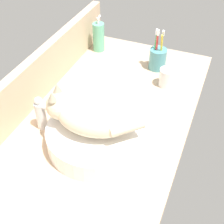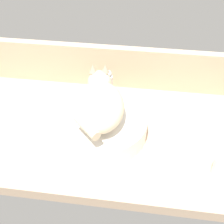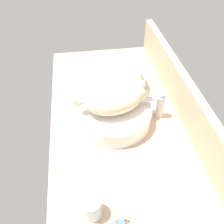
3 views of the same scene
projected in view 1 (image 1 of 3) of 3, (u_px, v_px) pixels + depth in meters
ground_plane at (94, 138)px, 110.73cm from camera, size 135.04×61.16×4.00cm
backsplash_panel at (20, 95)px, 111.58cm from camera, size 135.04×3.60×18.09cm
sink_basin at (97, 135)px, 103.84cm from camera, size 33.29×33.29×7.26cm
cat at (92, 114)px, 97.81cm from camera, size 20.84×32.30×14.00cm
faucet at (43, 113)px, 106.98cm from camera, size 3.60×11.81×13.60cm
soap_dispenser at (99, 37)px, 148.21cm from camera, size 5.51×5.51×17.07cm
toothbrush_cup at (158, 58)px, 137.42cm from camera, size 7.56×7.56×18.69cm
water_glass at (167, 78)px, 128.81cm from camera, size 6.63×6.63×7.74cm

